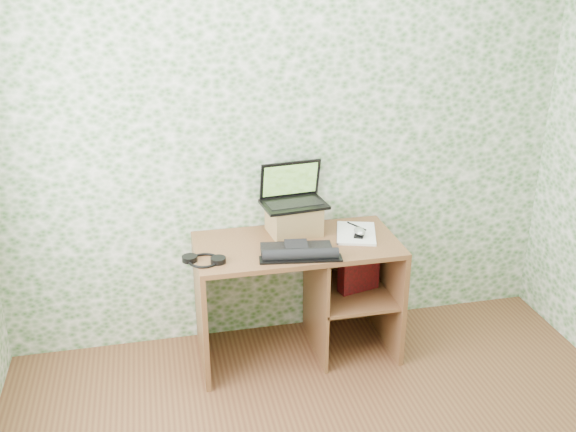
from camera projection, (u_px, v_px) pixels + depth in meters
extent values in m
plane|color=white|center=(286.00, 138.00, 3.85)|extent=(3.50, 0.00, 3.50)
cube|color=brown|center=(297.00, 245.00, 3.78)|extent=(1.20, 0.60, 0.03)
cube|color=brown|center=(201.00, 311.00, 3.81)|extent=(0.03, 0.60, 0.72)
cube|color=brown|center=(387.00, 290.00, 4.05)|extent=(0.03, 0.60, 0.72)
cube|color=brown|center=(316.00, 298.00, 3.95)|extent=(0.02, 0.56, 0.72)
cube|color=brown|center=(352.00, 291.00, 3.99)|extent=(0.46, 0.56, 0.02)
cube|color=brown|center=(339.00, 273.00, 4.26)|extent=(0.48, 0.02, 0.72)
cube|color=olive|center=(294.00, 219.00, 3.88)|extent=(0.32, 0.28, 0.18)
cube|color=black|center=(294.00, 204.00, 3.84)|extent=(0.40, 0.30, 0.02)
cube|color=black|center=(294.00, 203.00, 3.83)|extent=(0.34, 0.18, 0.00)
cube|color=black|center=(290.00, 179.00, 3.89)|extent=(0.38, 0.10, 0.23)
cube|color=#2B4C15|center=(290.00, 180.00, 3.88)|extent=(0.34, 0.08, 0.20)
cube|color=black|center=(296.00, 249.00, 3.66)|extent=(0.42, 0.20, 0.03)
cube|color=black|center=(296.00, 247.00, 3.66)|extent=(0.15, 0.15, 0.05)
cylinder|color=black|center=(301.00, 254.00, 3.56)|extent=(0.43, 0.12, 0.06)
cube|color=black|center=(301.00, 259.00, 3.57)|extent=(0.47, 0.16, 0.01)
torus|color=black|center=(204.00, 261.00, 3.55)|extent=(0.23, 0.23, 0.02)
cylinder|color=black|center=(190.00, 259.00, 3.55)|extent=(0.09, 0.09, 0.03)
cylinder|color=black|center=(218.00, 260.00, 3.53)|extent=(0.09, 0.09, 0.03)
cube|color=white|center=(356.00, 233.00, 3.89)|extent=(0.31, 0.38, 0.02)
ellipsoid|color=silver|center=(359.00, 233.00, 3.83)|extent=(0.10, 0.12, 0.04)
cylinder|color=black|center=(357.00, 226.00, 3.96)|extent=(0.08, 0.14, 0.01)
cube|color=maroon|center=(359.00, 268.00, 3.94)|extent=(0.27, 0.14, 0.30)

